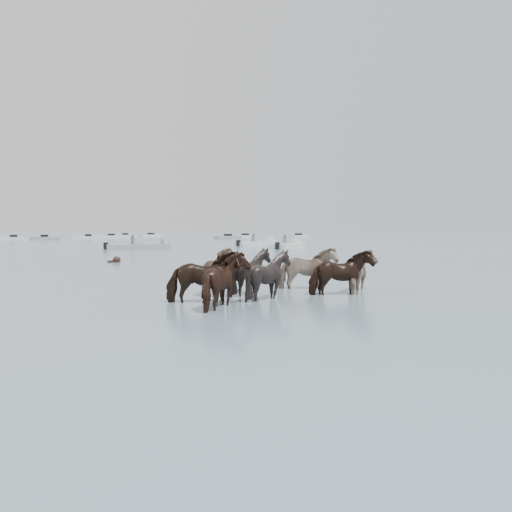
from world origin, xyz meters
TOP-DOWN VIEW (x-y plane):
  - ground at (0.00, 0.00)m, footprint 400.00×400.00m
  - pony_herd at (1.05, 0.90)m, footprint 7.12×4.36m
  - swimming_pony at (2.14, 17.29)m, footprint 0.72×0.44m
  - motorboat_c at (10.19, 32.70)m, footprint 6.19×2.22m
  - motorboat_d at (22.28, 27.01)m, footprint 5.57×4.16m
  - motorboat_e at (23.69, 33.88)m, footprint 5.54×2.15m

SIDE VIEW (x-z plane):
  - ground at x=0.00m, z-range 0.00..0.00m
  - swimming_pony at x=2.14m, z-range -0.12..0.32m
  - motorboat_c at x=10.19m, z-range -0.74..1.18m
  - motorboat_d at x=22.28m, z-range -0.73..1.19m
  - motorboat_e at x=23.69m, z-range -0.73..1.19m
  - pony_herd at x=1.05m, z-range -0.25..1.36m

